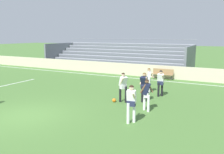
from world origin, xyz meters
name	(u,v)px	position (x,y,z in m)	size (l,w,h in m)	color
ground_plane	(26,116)	(0.00, 0.00, 0.00)	(160.00, 160.00, 0.00)	#477033
field_line_sideline	(124,77)	(0.00, 11.46, 0.00)	(44.00, 0.12, 0.01)	white
field_line_penalty_mark	(13,84)	(-6.71, 4.88, 0.00)	(0.12, 4.40, 0.01)	white
sideline_wall	(130,69)	(0.00, 12.72, 0.57)	(48.00, 0.16, 1.14)	beige
bleacher_stand	(117,56)	(-3.17, 16.31, 1.45)	(16.48, 5.94, 3.36)	#9EA3AD
bench_far_right	(163,73)	(3.35, 12.21, 0.55)	(1.80, 0.40, 0.90)	#99754C
player_white_wide_left	(123,85)	(3.19, 4.22, 1.03)	(0.52, 0.67, 1.73)	black
player_dark_wide_right	(144,84)	(4.22, 4.87, 1.02)	(0.52, 0.46, 1.71)	black
player_white_overlapping	(161,81)	(4.73, 6.48, 0.99)	(0.45, 0.57, 1.67)	black
player_white_on_ball	(149,78)	(3.74, 7.14, 0.98)	(0.66, 0.48, 1.66)	white
player_white_challenging	(131,101)	(4.83, 1.48, 1.02)	(0.46, 0.65, 1.71)	white
player_dark_deep_cover	(147,92)	(4.88, 3.36, 0.98)	(0.60, 0.45, 1.65)	white
soccer_ball	(114,100)	(2.73, 4.00, 0.11)	(0.22, 0.22, 0.22)	orange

